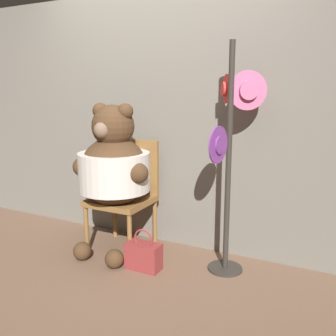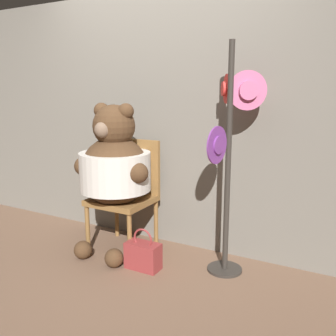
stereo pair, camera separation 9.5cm
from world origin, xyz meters
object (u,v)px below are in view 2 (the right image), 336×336
at_px(chair, 127,190).
at_px(handbag_on_ground, 143,255).
at_px(hat_display_rack, 230,150).
at_px(teddy_bear, 115,167).

xyz_separation_m(chair, handbag_on_ground, (0.38, -0.34, -0.42)).
height_order(hat_display_rack, handbag_on_ground, hat_display_rack).
bearing_deg(handbag_on_ground, chair, 138.34).
bearing_deg(hat_display_rack, teddy_bear, -172.94).
bearing_deg(chair, teddy_bear, -93.14).
bearing_deg(teddy_bear, chair, 86.86).
distance_m(teddy_bear, handbag_on_ground, 0.79).
height_order(chair, teddy_bear, teddy_bear).
xyz_separation_m(hat_display_rack, handbag_on_ground, (-0.61, -0.29, -0.87)).
bearing_deg(chair, hat_display_rack, -2.56).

